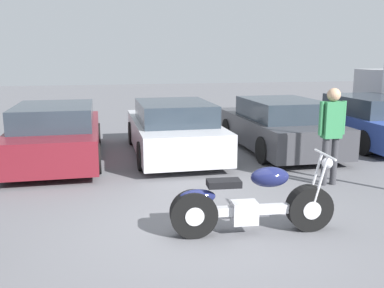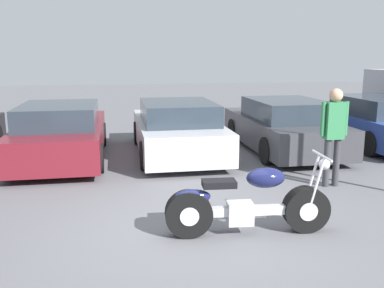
# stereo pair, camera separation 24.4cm
# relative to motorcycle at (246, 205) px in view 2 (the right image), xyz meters

# --- Properties ---
(ground_plane) EXTENTS (60.00, 60.00, 0.00)m
(ground_plane) POSITION_rel_motorcycle_xyz_m (-0.56, 0.31, -0.41)
(ground_plane) COLOR slate
(motorcycle) EXTENTS (2.24, 0.62, 1.08)m
(motorcycle) POSITION_rel_motorcycle_xyz_m (0.00, 0.00, 0.00)
(motorcycle) COLOR black
(motorcycle) RESTS_ON ground_plane
(parked_car_maroon) EXTENTS (1.93, 4.37, 1.30)m
(parked_car_maroon) POSITION_rel_motorcycle_xyz_m (-2.92, 4.77, 0.20)
(parked_car_maroon) COLOR maroon
(parked_car_maroon) RESTS_ON ground_plane
(parked_car_silver) EXTENTS (1.93, 4.37, 1.30)m
(parked_car_silver) POSITION_rel_motorcycle_xyz_m (-0.24, 4.82, 0.20)
(parked_car_silver) COLOR #BCBCC1
(parked_car_silver) RESTS_ON ground_plane
(parked_car_dark_grey) EXTENTS (1.93, 4.37, 1.30)m
(parked_car_dark_grey) POSITION_rel_motorcycle_xyz_m (2.44, 4.81, 0.20)
(parked_car_dark_grey) COLOR #3D3D42
(parked_car_dark_grey) RESTS_ON ground_plane
(parked_car_blue) EXTENTS (1.93, 4.37, 1.30)m
(parked_car_blue) POSITION_rel_motorcycle_xyz_m (5.12, 5.08, 0.20)
(parked_car_blue) COLOR #2D479E
(parked_car_blue) RESTS_ON ground_plane
(person_standing) EXTENTS (0.52, 0.24, 1.79)m
(person_standing) POSITION_rel_motorcycle_xyz_m (2.17, 1.79, 0.66)
(person_standing) COLOR #38383D
(person_standing) RESTS_ON ground_plane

